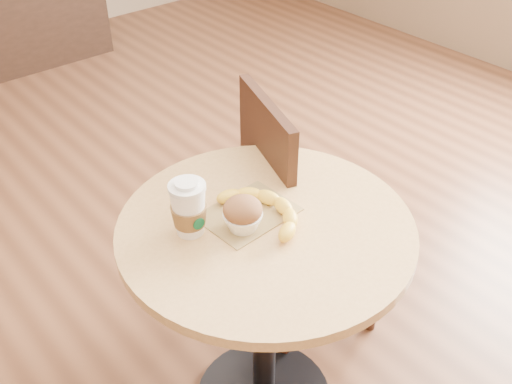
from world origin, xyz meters
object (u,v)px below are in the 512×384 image
Objects in this scene: coffee_cup at (189,210)px; banana at (266,209)px; chair_right at (298,207)px; cafe_table at (265,277)px; muffin at (243,214)px.

banana is at bearing -18.18° from coffee_cup.
banana is at bearing 140.66° from chair_right.
cafe_table is 0.84× the size of chair_right.
muffin is at bearing -32.36° from coffee_cup.
cafe_table is 0.41m from chair_right.
coffee_cup is at bearing 148.95° from cafe_table.
cafe_table is 2.75× the size of banana.
chair_right reaches higher than muffin.
chair_right reaches higher than banana.
coffee_cup is 1.51× the size of muffin.
coffee_cup is (-0.17, 0.10, 0.26)m from cafe_table.
coffee_cup is at bearing 144.60° from muffin.
muffin is (0.11, -0.08, -0.02)m from coffee_cup.
cafe_table is at bearing -21.67° from muffin.
cafe_table is at bearing -28.02° from coffee_cup.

